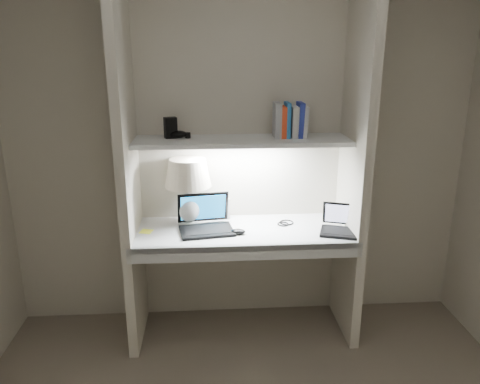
{
  "coord_description": "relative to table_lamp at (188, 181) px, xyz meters",
  "views": [
    {
      "loc": [
        -0.22,
        -1.68,
        1.93
      ],
      "look_at": [
        -0.03,
        1.05,
        1.09
      ],
      "focal_mm": 35.0,
      "sensor_mm": 36.0,
      "label": 1
    }
  ],
  "objects": [
    {
      "name": "back_wall",
      "position": [
        0.36,
        0.15,
        0.17
      ],
      "size": [
        3.2,
        0.01,
        2.5
      ],
      "primitive_type": "cube",
      "color": "beige",
      "rests_on": "floor"
    },
    {
      "name": "alcove_panel_left",
      "position": [
        -0.37,
        -0.13,
        0.17
      ],
      "size": [
        0.06,
        0.55,
        2.5
      ],
      "primitive_type": "cube",
      "color": "beige",
      "rests_on": "floor"
    },
    {
      "name": "alcove_panel_right",
      "position": [
        1.09,
        -0.13,
        0.17
      ],
      "size": [
        0.06,
        0.55,
        2.5
      ],
      "primitive_type": "cube",
      "color": "beige",
      "rests_on": "floor"
    },
    {
      "name": "desk",
      "position": [
        0.36,
        -0.13,
        -0.33
      ],
      "size": [
        1.4,
        0.55,
        0.04
      ],
      "primitive_type": "cube",
      "color": "white",
      "rests_on": "alcove_panel_left"
    },
    {
      "name": "desk_apron",
      "position": [
        0.36,
        -0.39,
        -0.36
      ],
      "size": [
        1.46,
        0.03,
        0.1
      ],
      "primitive_type": "cube",
      "color": "silver",
      "rests_on": "desk"
    },
    {
      "name": "shelf",
      "position": [
        0.36,
        -0.03,
        0.27
      ],
      "size": [
        1.4,
        0.36,
        0.03
      ],
      "primitive_type": "cube",
      "color": "silver",
      "rests_on": "back_wall"
    },
    {
      "name": "strip_light",
      "position": [
        0.36,
        -0.03,
        0.25
      ],
      "size": [
        0.6,
        0.04,
        0.02
      ],
      "primitive_type": "cube",
      "color": "white",
      "rests_on": "shelf"
    },
    {
      "name": "table_lamp",
      "position": [
        0.0,
        0.0,
        0.0
      ],
      "size": [
        0.31,
        0.31,
        0.46
      ],
      "color": "white",
      "rests_on": "desk"
    },
    {
      "name": "laptop_main",
      "position": [
        0.11,
        -0.11,
        -0.26
      ],
      "size": [
        0.39,
        0.35,
        0.23
      ],
      "rotation": [
        0.0,
        0.0,
        0.16
      ],
      "color": "black",
      "rests_on": "desk"
    },
    {
      "name": "laptop_netbook",
      "position": [
        1.01,
        -0.22,
        -0.27
      ],
      "size": [
        0.34,
        0.32,
        0.18
      ],
      "rotation": [
        0.0,
        0.0,
        -0.32
      ],
      "color": "black",
      "rests_on": "desk"
    },
    {
      "name": "speaker",
      "position": [
        0.22,
        0.1,
        -0.24
      ],
      "size": [
        0.12,
        0.09,
        0.15
      ],
      "primitive_type": "cube",
      "rotation": [
        0.0,
        0.0,
        0.14
      ],
      "color": "silver",
      "rests_on": "desk"
    },
    {
      "name": "mouse",
      "position": [
        0.32,
        -0.21,
        -0.29
      ],
      "size": [
        0.11,
        0.08,
        0.03
      ],
      "primitive_type": "ellipsoid",
      "rotation": [
        0.0,
        0.0,
        -0.23
      ],
      "color": "black",
      "rests_on": "desk"
    },
    {
      "name": "cable_coil",
      "position": [
        0.67,
        -0.04,
        -0.3
      ],
      "size": [
        0.11,
        0.11,
        0.01
      ],
      "primitive_type": "torus",
      "rotation": [
        0.0,
        0.0,
        -0.09
      ],
      "color": "black",
      "rests_on": "desk"
    },
    {
      "name": "sticky_note",
      "position": [
        -0.28,
        -0.13,
        -0.31
      ],
      "size": [
        0.1,
        0.1,
        0.0
      ],
      "primitive_type": "cube",
      "rotation": [
        0.0,
        0.0,
        -0.26
      ],
      "color": "#F7FF35",
      "rests_on": "desk"
    },
    {
      "name": "book_row",
      "position": [
        0.68,
        0.0,
        0.39
      ],
      "size": [
        0.22,
        0.15,
        0.23
      ],
      "color": "#BDBDBD",
      "rests_on": "shelf"
    },
    {
      "name": "shelf_box",
      "position": [
        -0.1,
        0.02,
        0.35
      ],
      "size": [
        0.09,
        0.08,
        0.14
      ],
      "primitive_type": "cube",
      "rotation": [
        0.0,
        0.0,
        0.32
      ],
      "color": "black",
      "rests_on": "shelf"
    },
    {
      "name": "shelf_gadget",
      "position": [
        -0.05,
        0.01,
        0.31
      ],
      "size": [
        0.12,
        0.09,
        0.05
      ],
      "primitive_type": "ellipsoid",
      "rotation": [
        0.0,
        0.0,
        0.05
      ],
      "color": "black",
      "rests_on": "shelf"
    }
  ]
}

